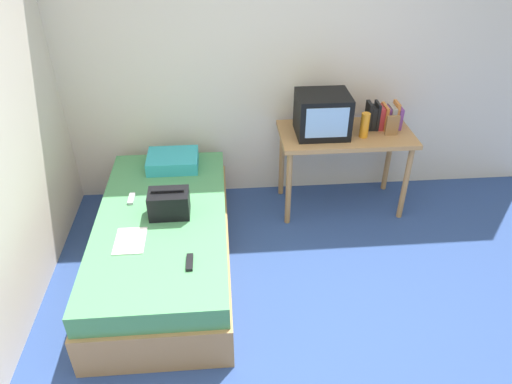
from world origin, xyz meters
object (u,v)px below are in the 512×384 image
(bed, at_px, (165,242))
(magazine, at_px, (130,241))
(tv, at_px, (322,114))
(book_row, at_px, (383,117))
(remote_silver, at_px, (131,199))
(remote_dark, at_px, (190,262))
(water_bottle, at_px, (365,125))
(handbag, at_px, (169,203))
(pillow, at_px, (173,161))
(desk, at_px, (345,142))
(picture_frame, at_px, (392,126))

(bed, xyz_separation_m, magazine, (-0.19, -0.28, 0.26))
(tv, bearing_deg, book_row, 7.10)
(book_row, relative_size, remote_silver, 2.13)
(bed, distance_m, remote_dark, 0.65)
(water_bottle, relative_size, handbag, 0.72)
(water_bottle, xyz_separation_m, remote_silver, (-1.95, -0.41, -0.37))
(pillow, bearing_deg, remote_dark, -81.68)
(handbag, distance_m, magazine, 0.41)
(remote_dark, distance_m, remote_silver, 0.92)
(water_bottle, bearing_deg, handbag, -158.69)
(bed, height_order, handbag, handbag)
(book_row, bearing_deg, pillow, -177.74)
(desk, relative_size, picture_frame, 6.49)
(handbag, bearing_deg, picture_frame, 19.03)
(water_bottle, distance_m, remote_dark, 1.92)
(bed, xyz_separation_m, handbag, (0.07, 0.02, 0.35))
(handbag, bearing_deg, magazine, -131.17)
(desk, xyz_separation_m, picture_frame, (0.37, -0.08, 0.19))
(tv, height_order, book_row, tv)
(picture_frame, bearing_deg, desk, 167.51)
(bed, distance_m, picture_frame, 2.14)
(bed, bearing_deg, book_row, 23.06)
(pillow, xyz_separation_m, remote_silver, (-0.30, -0.50, -0.05))
(magazine, bearing_deg, tv, 33.61)
(picture_frame, bearing_deg, handbag, -160.97)
(tv, bearing_deg, bed, -151.11)
(remote_silver, bearing_deg, tv, 17.45)
(tv, relative_size, water_bottle, 2.03)
(bed, xyz_separation_m, water_bottle, (1.70, 0.65, 0.63))
(book_row, bearing_deg, bed, -156.94)
(book_row, bearing_deg, picture_frame, -76.77)
(desk, height_order, magazine, desk)
(bed, distance_m, handbag, 0.36)
(water_bottle, bearing_deg, bed, -158.94)
(bed, xyz_separation_m, book_row, (1.91, 0.81, 0.63))
(desk, height_order, remote_dark, desk)
(picture_frame, xyz_separation_m, handbag, (-1.87, -0.65, -0.26))
(desk, distance_m, water_bottle, 0.26)
(pillow, height_order, magazine, pillow)
(magazine, relative_size, remote_silver, 2.01)
(picture_frame, relative_size, pillow, 0.41)
(desk, height_order, book_row, book_row)
(bed, height_order, remote_silver, remote_silver)
(book_row, height_order, remote_dark, book_row)
(bed, xyz_separation_m, tv, (1.34, 0.74, 0.70))
(desk, bearing_deg, bed, -154.54)
(tv, relative_size, magazine, 1.52)
(remote_dark, xyz_separation_m, remote_silver, (-0.49, 0.78, 0.00))
(desk, bearing_deg, magazine, -149.77)
(book_row, height_order, picture_frame, book_row)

